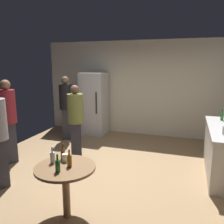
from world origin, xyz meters
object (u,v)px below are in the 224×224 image
(person_in_olive_shirt, at_px, (76,116))
(person_in_maroon_shirt, at_px, (8,115))
(refrigerator, at_px, (94,104))
(beer_bottle_clear, at_px, (53,157))
(person_in_black_shirt, at_px, (66,103))
(beer_bottle_green, at_px, (58,165))
(foreground_table, at_px, (65,174))
(beer_bottle_brown, at_px, (63,153))
(beer_bottle_amber, at_px, (69,160))
(beer_bottle_on_counter, at_px, (222,116))
(plastic_cup_white, at_px, (65,158))

(person_in_olive_shirt, xyz_separation_m, person_in_maroon_shirt, (-1.19, -0.68, 0.08))
(refrigerator, relative_size, beer_bottle_clear, 7.83)
(person_in_maroon_shirt, distance_m, person_in_black_shirt, 1.80)
(person_in_maroon_shirt, bearing_deg, person_in_black_shirt, 104.26)
(beer_bottle_green, xyz_separation_m, person_in_maroon_shirt, (-2.00, 1.39, 0.20))
(foreground_table, height_order, person_in_maroon_shirt, person_in_maroon_shirt)
(beer_bottle_clear, relative_size, person_in_maroon_shirt, 0.13)
(beer_bottle_brown, bearing_deg, beer_bottle_amber, -41.47)
(beer_bottle_brown, xyz_separation_m, person_in_black_shirt, (-1.52, 2.80, 0.19))
(beer_bottle_amber, bearing_deg, beer_bottle_clear, 175.69)
(beer_bottle_amber, bearing_deg, foreground_table, -156.05)
(foreground_table, xyz_separation_m, beer_bottle_green, (-0.01, -0.16, 0.19))
(person_in_olive_shirt, height_order, person_in_black_shirt, person_in_black_shirt)
(beer_bottle_on_counter, relative_size, person_in_maroon_shirt, 0.13)
(foreground_table, xyz_separation_m, plastic_cup_white, (-0.08, 0.14, 0.16))
(refrigerator, distance_m, person_in_black_shirt, 0.89)
(refrigerator, relative_size, beer_bottle_brown, 7.83)
(refrigerator, relative_size, person_in_black_shirt, 1.04)
(foreground_table, xyz_separation_m, person_in_olive_shirt, (-0.82, 1.91, 0.31))
(beer_bottle_on_counter, distance_m, beer_bottle_green, 3.58)
(plastic_cup_white, bearing_deg, person_in_black_shirt, 119.08)
(beer_bottle_green, bearing_deg, beer_bottle_on_counter, 52.73)
(person_in_black_shirt, bearing_deg, person_in_olive_shirt, 16.76)
(foreground_table, distance_m, beer_bottle_brown, 0.31)
(beer_bottle_green, height_order, beer_bottle_clear, same)
(beer_bottle_brown, bearing_deg, person_in_black_shirt, 118.52)
(beer_bottle_green, distance_m, plastic_cup_white, 0.31)
(plastic_cup_white, bearing_deg, beer_bottle_amber, -41.28)
(beer_bottle_clear, height_order, plastic_cup_white, beer_bottle_clear)
(beer_bottle_brown, bearing_deg, person_in_maroon_shirt, 151.07)
(beer_bottle_on_counter, height_order, person_in_maroon_shirt, person_in_maroon_shirt)
(beer_bottle_on_counter, xyz_separation_m, beer_bottle_green, (-2.16, -2.84, -0.17))
(refrigerator, bearing_deg, beer_bottle_clear, -75.73)
(beer_bottle_amber, height_order, beer_bottle_clear, same)
(plastic_cup_white, height_order, person_in_maroon_shirt, person_in_maroon_shirt)
(foreground_table, distance_m, person_in_olive_shirt, 2.10)
(person_in_olive_shirt, bearing_deg, refrigerator, 167.00)
(beer_bottle_amber, bearing_deg, person_in_maroon_shirt, 149.67)
(person_in_black_shirt, bearing_deg, beer_bottle_green, 6.61)
(refrigerator, distance_m, beer_bottle_on_counter, 3.46)
(beer_bottle_clear, bearing_deg, person_in_maroon_shirt, 146.55)
(person_in_black_shirt, bearing_deg, foreground_table, 7.98)
(person_in_olive_shirt, height_order, person_in_maroon_shirt, person_in_maroon_shirt)
(beer_bottle_on_counter, distance_m, person_in_olive_shirt, 3.07)
(plastic_cup_white, bearing_deg, foreground_table, -61.37)
(refrigerator, distance_m, person_in_olive_shirt, 1.84)
(beer_bottle_amber, xyz_separation_m, person_in_maroon_shirt, (-2.06, 1.21, 0.20))
(plastic_cup_white, bearing_deg, beer_bottle_brown, 138.19)
(beer_bottle_clear, xyz_separation_m, plastic_cup_white, (0.14, 0.09, -0.03))
(beer_bottle_amber, relative_size, person_in_maroon_shirt, 0.13)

